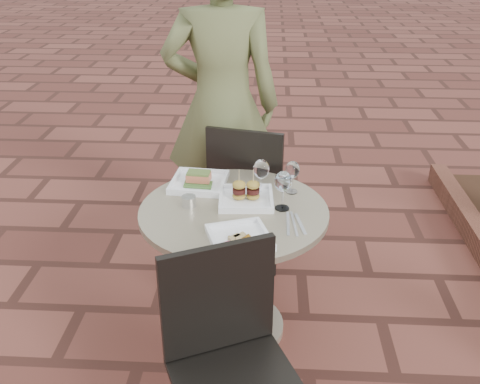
# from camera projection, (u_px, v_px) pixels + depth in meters

# --- Properties ---
(ground) EXTENTS (60.00, 60.00, 0.00)m
(ground) POSITION_uv_depth(u_px,v_px,m) (229.00, 314.00, 2.97)
(ground) COLOR brown
(ground) RESTS_ON ground
(cafe_table) EXTENTS (0.90, 0.90, 0.73)m
(cafe_table) POSITION_uv_depth(u_px,v_px,m) (234.00, 252.00, 2.65)
(cafe_table) COLOR gray
(cafe_table) RESTS_ON ground
(chair_far) EXTENTS (0.53, 0.53, 0.93)m
(chair_far) POSITION_uv_depth(u_px,v_px,m) (249.00, 185.00, 3.17)
(chair_far) COLOR black
(chair_far) RESTS_ON ground
(chair_near) EXTENTS (0.58, 0.58, 0.93)m
(chair_near) POSITION_uv_depth(u_px,v_px,m) (229.00, 348.00, 1.96)
(chair_near) COLOR black
(chair_near) RESTS_ON ground
(diner) EXTENTS (0.73, 0.50, 1.92)m
(diner) POSITION_uv_depth(u_px,v_px,m) (222.00, 106.00, 3.18)
(diner) COLOR brown
(diner) RESTS_ON ground
(plate_salmon) EXTENTS (0.30, 0.30, 0.08)m
(plate_salmon) POSITION_uv_depth(u_px,v_px,m) (199.00, 181.00, 2.75)
(plate_salmon) COLOR white
(plate_salmon) RESTS_ON cafe_table
(plate_sliders) EXTENTS (0.27, 0.27, 0.17)m
(plate_sliders) POSITION_uv_depth(u_px,v_px,m) (246.00, 195.00, 2.59)
(plate_sliders) COLOR white
(plate_sliders) RESTS_ON cafe_table
(plate_tuna) EXTENTS (0.32, 0.32, 0.03)m
(plate_tuna) POSITION_uv_depth(u_px,v_px,m) (239.00, 237.00, 2.28)
(plate_tuna) COLOR white
(plate_tuna) RESTS_ON cafe_table
(wine_glass_right) EXTENTS (0.08, 0.08, 0.19)m
(wine_glass_right) POSITION_uv_depth(u_px,v_px,m) (283.00, 183.00, 2.47)
(wine_glass_right) COLOR white
(wine_glass_right) RESTS_ON cafe_table
(wine_glass_mid) EXTENTS (0.08, 0.08, 0.19)m
(wine_glass_mid) POSITION_uv_depth(u_px,v_px,m) (261.00, 170.00, 2.61)
(wine_glass_mid) COLOR white
(wine_glass_mid) RESTS_ON cafe_table
(wine_glass_far) EXTENTS (0.07, 0.07, 0.17)m
(wine_glass_far) POSITION_uv_depth(u_px,v_px,m) (293.00, 171.00, 2.64)
(wine_glass_far) COLOR white
(wine_glass_far) RESTS_ON cafe_table
(steel_ramekin) EXTENTS (0.08, 0.08, 0.05)m
(steel_ramekin) POSITION_uv_depth(u_px,v_px,m) (189.00, 201.00, 2.55)
(steel_ramekin) COLOR silver
(steel_ramekin) RESTS_ON cafe_table
(cutlery_set) EXTENTS (0.13, 0.23, 0.00)m
(cutlery_set) POSITION_uv_depth(u_px,v_px,m) (294.00, 224.00, 2.40)
(cutlery_set) COLOR silver
(cutlery_set) RESTS_ON cafe_table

